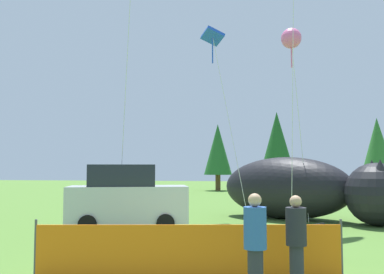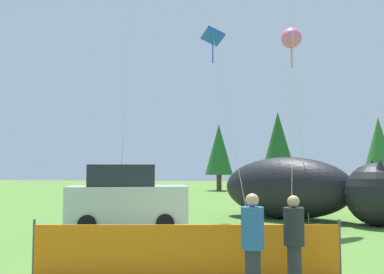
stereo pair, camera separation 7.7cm
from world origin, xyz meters
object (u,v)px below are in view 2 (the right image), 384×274
spectator_in_grey_shirt (294,239)px  spectator_in_yellow_shirt (253,241)px  kite_pink_octopus (291,39)px  parked_car (126,198)px  inflatable_cat (304,191)px  kite_blue_box (213,40)px  folding_chair (314,237)px

spectator_in_grey_shirt → spectator_in_yellow_shirt: spectator_in_yellow_shirt is taller
spectator_in_yellow_shirt → kite_pink_octopus: bearing=82.4°
parked_car → inflatable_cat: inflatable_cat is taller
parked_car → kite_blue_box: size_ratio=0.52×
parked_car → kite_pink_octopus: 9.88m
spectator_in_grey_shirt → kite_pink_octopus: bearing=85.9°
parked_car → kite_pink_octopus: kite_pink_octopus is taller
folding_chair → spectator_in_yellow_shirt: spectator_in_yellow_shirt is taller
folding_chair → spectator_in_grey_shirt: (-0.68, -2.97, 0.43)m
spectator_in_yellow_shirt → kite_pink_octopus: 13.35m
parked_car → inflatable_cat: (6.66, 3.85, 0.11)m
kite_blue_box → spectator_in_yellow_shirt: bearing=-80.6°
folding_chair → spectator_in_grey_shirt: bearing=119.7°
folding_chair → spectator_in_yellow_shirt: size_ratio=0.48×
spectator_in_yellow_shirt → kite_pink_octopus: size_ratio=0.21×
parked_car → kite_pink_octopus: bearing=15.1°
spectator_in_yellow_shirt → parked_car: bearing=121.7°
folding_chair → kite_pink_octopus: bearing=-48.1°
inflatable_cat → kite_pink_octopus: bearing=-130.4°
folding_chair → spectator_in_yellow_shirt: bearing=111.2°
kite_pink_octopus → spectator_in_yellow_shirt: bearing=-97.6°
spectator_in_grey_shirt → spectator_in_yellow_shirt: 0.98m
spectator_in_grey_shirt → parked_car: bearing=127.9°
parked_car → folding_chair: parked_car is taller
folding_chair → spectator_in_grey_shirt: spectator_in_grey_shirt is taller
spectator_in_grey_shirt → kite_blue_box: kite_blue_box is taller
kite_blue_box → folding_chair: bearing=-68.3°
parked_car → kite_blue_box: bearing=44.3°
parked_car → kite_blue_box: kite_blue_box is taller
inflatable_cat → spectator_in_yellow_shirt: inflatable_cat is taller
folding_chair → kite_pink_octopus: 10.67m
spectator_in_yellow_shirt → kite_pink_octopus: kite_pink_octopus is taller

